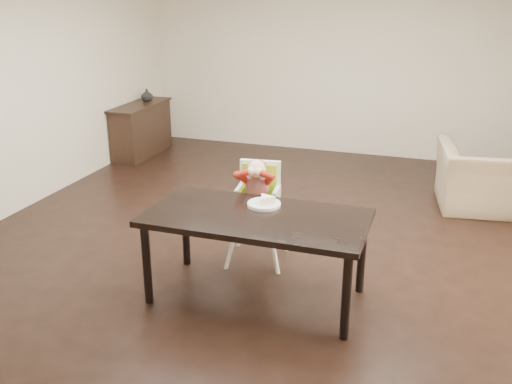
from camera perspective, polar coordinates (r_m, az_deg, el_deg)
ground at (r=5.95m, az=1.13°, el=-4.77°), size 7.00×7.00×0.00m
room_walls at (r=5.43m, az=1.26°, el=13.26°), size 6.02×7.02×2.71m
dining_table at (r=4.63m, az=0.02°, el=-3.21°), size 1.80×0.90×0.75m
high_chair at (r=5.28m, az=0.16°, el=0.26°), size 0.47×0.47×1.01m
plate at (r=4.79m, az=0.89°, el=-1.04°), size 0.37×0.37×0.08m
armchair at (r=7.11m, az=22.57°, el=2.26°), size 1.26×0.92×1.02m
sideboard at (r=8.97m, az=-11.39°, el=6.15°), size 0.44×1.26×0.79m
vase at (r=9.07m, az=-10.85°, el=9.48°), size 0.20×0.20×0.18m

